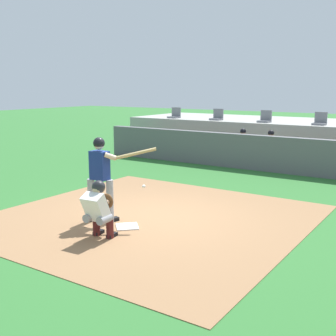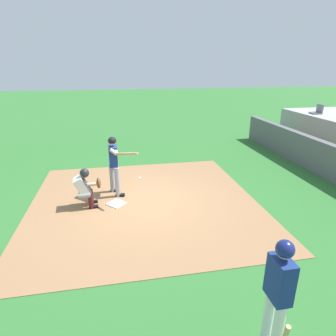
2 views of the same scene
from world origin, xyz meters
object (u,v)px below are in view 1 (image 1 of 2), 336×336
stadium_seat_1 (217,117)px  stadium_seat_3 (320,121)px  stadium_seat_2 (265,119)px  home_plate (127,226)px  dugout_player_0 (241,146)px  stadium_seat_0 (175,115)px  dugout_player_1 (269,148)px  batter_at_plate (101,174)px  catcher_crouched (99,207)px

stadium_seat_1 → stadium_seat_3: 4.33m
stadium_seat_2 → home_plate: bearing=-83.9°
home_plate → stadium_seat_3: bearing=83.9°
dugout_player_0 → stadium_seat_0: (-4.24, 2.03, 0.86)m
stadium_seat_0 → stadium_seat_1: size_ratio=1.00×
home_plate → dugout_player_1: dugout_player_1 is taller
dugout_player_0 → batter_at_plate: bearing=-86.5°
catcher_crouched → dugout_player_1: 8.93m
stadium_seat_2 → stadium_seat_1: bearing=180.0°
dugout_player_0 → dugout_player_1: size_ratio=1.00×
dugout_player_0 → stadium_seat_3: (2.26, 2.03, 0.86)m
home_plate → batter_at_plate: (-0.67, 0.01, 1.01)m
batter_at_plate → stadium_seat_1: bearing=104.2°
stadium_seat_0 → stadium_seat_1: same height
batter_at_plate → dugout_player_0: size_ratio=1.39×
stadium_seat_0 → stadium_seat_3: size_ratio=1.00×
dugout_player_0 → home_plate: bearing=-81.8°
dugout_player_0 → dugout_player_1: (1.07, 0.00, 0.00)m
stadium_seat_2 → batter_at_plate: bearing=-87.7°
dugout_player_0 → stadium_seat_2: size_ratio=2.71×
batter_at_plate → stadium_seat_3: stadium_seat_3 is taller
dugout_player_1 → stadium_seat_0: 5.76m
stadium_seat_0 → batter_at_plate: bearing=-65.0°
catcher_crouched → stadium_seat_2: stadium_seat_2 is taller
stadium_seat_0 → stadium_seat_3: same height
home_plate → stadium_seat_0: 11.63m
dugout_player_1 → catcher_crouched: bearing=-89.5°
home_plate → stadium_seat_1: size_ratio=0.92×
home_plate → stadium_seat_2: stadium_seat_2 is taller
home_plate → stadium_seat_2: (-1.08, 10.18, 1.51)m
home_plate → catcher_crouched: bearing=-91.7°
batter_at_plate → dugout_player_1: bearing=86.0°
catcher_crouched → stadium_seat_3: (1.11, 10.96, 0.93)m
dugout_player_0 → stadium_seat_1: stadium_seat_1 is taller
batter_at_plate → stadium_seat_1: stadium_seat_1 is taller
stadium_seat_2 → stadium_seat_3: size_ratio=1.00×
dugout_player_0 → stadium_seat_2: 2.21m
dugout_player_0 → dugout_player_1: 1.07m
dugout_player_1 → stadium_seat_0: size_ratio=2.71×
home_plate → dugout_player_0: (-1.17, 8.14, 0.65)m
batter_at_plate → catcher_crouched: (0.65, -0.79, -0.43)m
batter_at_plate → catcher_crouched: batter_at_plate is taller
stadium_seat_2 → dugout_player_0: bearing=-92.5°
batter_at_plate → dugout_player_0: bearing=93.5°
dugout_player_1 → stadium_seat_3: 2.51m
stadium_seat_0 → stadium_seat_2: same height
stadium_seat_0 → stadium_seat_2: size_ratio=1.00×
home_plate → catcher_crouched: size_ratio=0.24×
dugout_player_1 → stadium_seat_1: 3.85m
dugout_player_1 → stadium_seat_0: (-5.32, 2.03, 0.86)m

